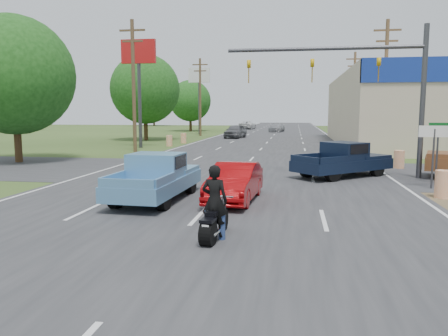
% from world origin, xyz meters
% --- Properties ---
extents(main_road, '(15.00, 180.00, 0.02)m').
position_xyz_m(main_road, '(0.00, 40.00, 0.01)').
color(main_road, '#2D2D30').
rests_on(main_road, ground).
extents(cross_road, '(120.00, 10.00, 0.02)m').
position_xyz_m(cross_road, '(0.00, 18.00, 0.01)').
color(cross_road, '#2D2D30').
rests_on(cross_road, ground).
extents(utility_pole_2, '(2.00, 0.28, 10.00)m').
position_xyz_m(utility_pole_2, '(9.50, 31.00, 5.32)').
color(utility_pole_2, '#4C3823').
rests_on(utility_pole_2, ground).
extents(utility_pole_3, '(2.00, 0.28, 10.00)m').
position_xyz_m(utility_pole_3, '(9.50, 49.00, 5.32)').
color(utility_pole_3, '#4C3823').
rests_on(utility_pole_3, ground).
extents(utility_pole_5, '(2.00, 0.28, 10.00)m').
position_xyz_m(utility_pole_5, '(-9.50, 28.00, 5.32)').
color(utility_pole_5, '#4C3823').
rests_on(utility_pole_5, ground).
extents(utility_pole_6, '(2.00, 0.28, 10.00)m').
position_xyz_m(utility_pole_6, '(-9.50, 52.00, 5.32)').
color(utility_pole_6, '#4C3823').
rests_on(utility_pole_6, ground).
extents(tree_0, '(7.14, 7.14, 8.84)m').
position_xyz_m(tree_0, '(-14.00, 20.00, 5.26)').
color(tree_0, '#422D19').
rests_on(tree_0, ground).
extents(tree_1, '(7.56, 7.56, 9.36)m').
position_xyz_m(tree_1, '(-13.50, 42.00, 5.57)').
color(tree_1, '#422D19').
rests_on(tree_1, ground).
extents(tree_2, '(6.72, 6.72, 8.32)m').
position_xyz_m(tree_2, '(-14.20, 66.00, 4.95)').
color(tree_2, '#422D19').
rests_on(tree_2, ground).
extents(tree_4, '(9.24, 9.24, 11.44)m').
position_xyz_m(tree_4, '(-55.00, 75.00, 6.82)').
color(tree_4, '#422D19').
rests_on(tree_4, ground).
extents(tree_5, '(7.98, 7.98, 9.88)m').
position_xyz_m(tree_5, '(30.00, 95.00, 5.88)').
color(tree_5, '#422D19').
rests_on(tree_5, ground).
extents(tree_6, '(8.82, 8.82, 10.92)m').
position_xyz_m(tree_6, '(-30.00, 95.00, 6.51)').
color(tree_6, '#422D19').
rests_on(tree_6, ground).
extents(barrel_0, '(0.56, 0.56, 1.00)m').
position_xyz_m(barrel_0, '(8.00, 12.00, 0.50)').
color(barrel_0, orange).
rests_on(barrel_0, ground).
extents(barrel_1, '(0.56, 0.56, 1.00)m').
position_xyz_m(barrel_1, '(8.40, 20.50, 0.50)').
color(barrel_1, orange).
rests_on(barrel_1, ground).
extents(barrel_2, '(0.56, 0.56, 1.00)m').
position_xyz_m(barrel_2, '(-8.50, 34.00, 0.50)').
color(barrel_2, orange).
rests_on(barrel_2, ground).
extents(barrel_3, '(0.56, 0.56, 1.00)m').
position_xyz_m(barrel_3, '(-8.20, 38.00, 0.50)').
color(barrel_3, orange).
rests_on(barrel_3, ground).
extents(pole_sign_left_near, '(3.00, 0.35, 9.20)m').
position_xyz_m(pole_sign_left_near, '(-10.50, 32.00, 7.17)').
color(pole_sign_left_near, '#3F3F44').
rests_on(pole_sign_left_near, ground).
extents(pole_sign_left_far, '(3.00, 0.35, 9.20)m').
position_xyz_m(pole_sign_left_far, '(-10.50, 56.00, 7.17)').
color(pole_sign_left_far, '#3F3F44').
rests_on(pole_sign_left_far, ground).
extents(lane_sign, '(1.20, 0.08, 2.52)m').
position_xyz_m(lane_sign, '(8.20, 14.00, 1.90)').
color(lane_sign, '#3F3F44').
rests_on(lane_sign, ground).
extents(street_name_sign, '(0.80, 0.08, 2.61)m').
position_xyz_m(street_name_sign, '(8.80, 15.50, 1.61)').
color(street_name_sign, '#3F3F44').
rests_on(street_name_sign, ground).
extents(signal_mast, '(9.12, 0.40, 7.00)m').
position_xyz_m(signal_mast, '(5.82, 17.00, 4.80)').
color(signal_mast, '#3F3F44').
rests_on(signal_mast, ground).
extents(red_convertible, '(1.66, 4.05, 1.31)m').
position_xyz_m(red_convertible, '(0.75, 10.26, 0.65)').
color(red_convertible, '#930609').
rests_on(red_convertible, ground).
extents(motorcycle, '(0.60, 1.89, 0.96)m').
position_xyz_m(motorcycle, '(0.88, 5.62, 0.43)').
color(motorcycle, black).
rests_on(motorcycle, ground).
extents(rider, '(0.67, 0.48, 1.72)m').
position_xyz_m(rider, '(0.89, 5.66, 0.86)').
color(rider, black).
rests_on(rider, ground).
extents(blue_pickup, '(2.14, 5.03, 1.64)m').
position_xyz_m(blue_pickup, '(-1.97, 10.12, 0.83)').
color(blue_pickup, black).
rests_on(blue_pickup, ground).
extents(navy_pickup, '(4.99, 4.76, 1.65)m').
position_xyz_m(navy_pickup, '(5.10, 16.84, 0.84)').
color(navy_pickup, black).
rests_on(navy_pickup, ground).
extents(distant_car_grey, '(2.55, 4.99, 1.62)m').
position_xyz_m(distant_car_grey, '(-4.27, 47.67, 0.81)').
color(distant_car_grey, '#58595D').
rests_on(distant_car_grey, ground).
extents(distant_car_silver, '(2.63, 5.19, 1.44)m').
position_xyz_m(distant_car_silver, '(-0.06, 65.68, 0.72)').
color(distant_car_silver, '#98999C').
rests_on(distant_car_silver, ground).
extents(distant_car_white, '(3.01, 5.56, 1.48)m').
position_xyz_m(distant_car_white, '(-5.90, 76.39, 0.74)').
color(distant_car_white, silver).
rests_on(distant_car_white, ground).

